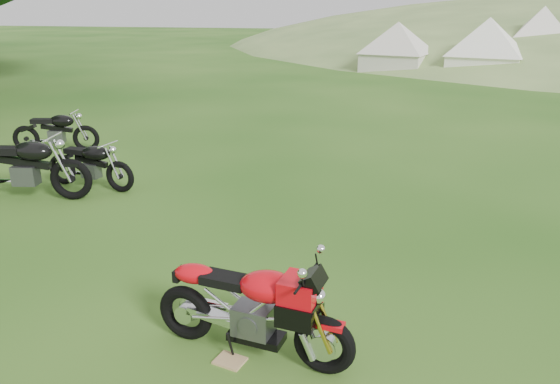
% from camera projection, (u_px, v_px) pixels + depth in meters
% --- Properties ---
extents(ground, '(120.00, 120.00, 0.00)m').
position_uv_depth(ground, '(273.00, 259.00, 6.76)').
color(ground, '#18470F').
rests_on(ground, ground).
extents(sport_motorcycle, '(1.85, 0.74, 1.08)m').
position_uv_depth(sport_motorcycle, '(251.00, 301.00, 4.76)').
color(sport_motorcycle, red).
rests_on(sport_motorcycle, ground).
extents(plywood_board, '(0.30, 0.26, 0.02)m').
position_uv_depth(plywood_board, '(230.00, 361.00, 4.83)').
color(plywood_board, tan).
rests_on(plywood_board, ground).
extents(vintage_moto_a, '(1.71, 0.63, 0.88)m').
position_uv_depth(vintage_moto_a, '(89.00, 163.00, 9.19)').
color(vintage_moto_a, black).
rests_on(vintage_moto_a, ground).
extents(vintage_moto_b, '(2.17, 0.83, 1.11)m').
position_uv_depth(vintage_moto_b, '(23.00, 166.00, 8.64)').
color(vintage_moto_b, black).
rests_on(vintage_moto_b, ground).
extents(vintage_moto_c, '(1.79, 0.81, 0.92)m').
position_uv_depth(vintage_moto_c, '(55.00, 130.00, 11.44)').
color(vintage_moto_c, black).
rests_on(vintage_moto_c, ground).
extents(tent_left, '(3.32, 3.32, 2.34)m').
position_uv_depth(tent_left, '(397.00, 45.00, 24.65)').
color(tent_left, beige).
rests_on(tent_left, ground).
extents(tent_mid, '(3.52, 3.52, 2.49)m').
position_uv_depth(tent_mid, '(487.00, 46.00, 23.03)').
color(tent_mid, white).
rests_on(tent_mid, ground).
extents(tent_right, '(3.68, 3.68, 2.76)m').
position_uv_depth(tent_right, '(540.00, 40.00, 24.72)').
color(tent_right, silver).
rests_on(tent_right, ground).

